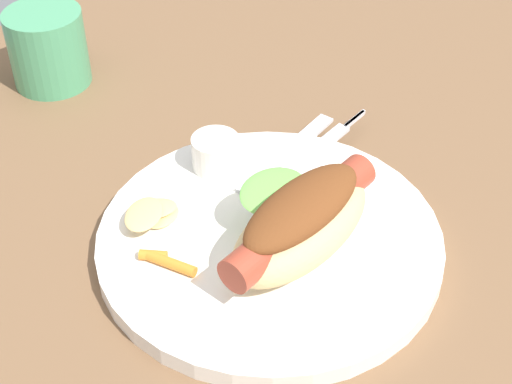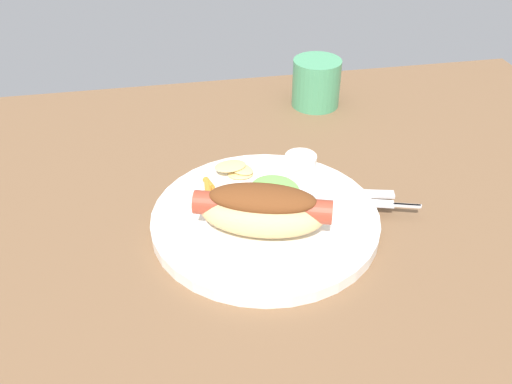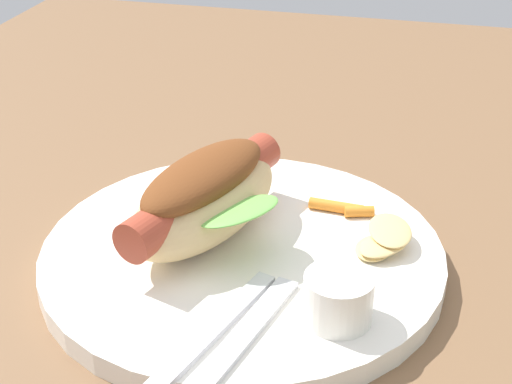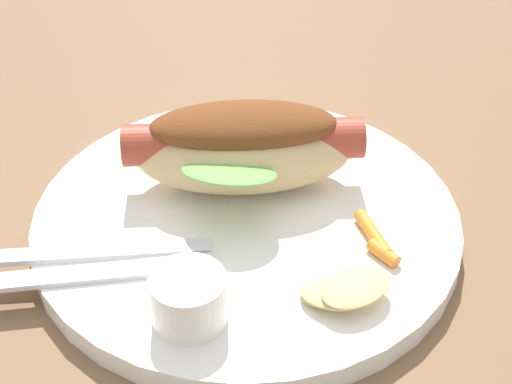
{
  "view_description": "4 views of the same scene",
  "coord_description": "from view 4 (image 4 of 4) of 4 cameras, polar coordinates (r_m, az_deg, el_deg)",
  "views": [
    {
      "loc": [
        -39.01,
        -14.33,
        44.24
      ],
      "look_at": [
        3.12,
        3.04,
        5.35
      ],
      "focal_mm": 54.13,
      "sensor_mm": 36.0,
      "label": 1
    },
    {
      "loc": [
        -8.12,
        -50.96,
        43.41
      ],
      "look_at": [
        1.94,
        3.11,
        4.09
      ],
      "focal_mm": 39.3,
      "sensor_mm": 36.0,
      "label": 2
    },
    {
      "loc": [
        46.21,
        13.73,
        30.78
      ],
      "look_at": [
        3.27,
        2.82,
        6.3
      ],
      "focal_mm": 54.39,
      "sensor_mm": 36.0,
      "label": 3
    },
    {
      "loc": [
        16.2,
        37.13,
        32.55
      ],
      "look_at": [
        2.89,
        3.59,
        4.53
      ],
      "focal_mm": 52.46,
      "sensor_mm": 36.0,
      "label": 4
    }
  ],
  "objects": [
    {
      "name": "hot_dog",
      "position": [
        0.49,
        -0.97,
        3.54
      ],
      "size": [
        15.92,
        11.82,
        5.95
      ],
      "rotation": [
        0.0,
        0.0,
        5.97
      ],
      "color": "#DBB77A",
      "rests_on": "plate"
    },
    {
      "name": "ground_plane",
      "position": [
        0.53,
        1.49,
        -1.73
      ],
      "size": [
        120.0,
        90.0,
        1.8
      ],
      "primitive_type": "cube",
      "color": "brown"
    },
    {
      "name": "knife",
      "position": [
        0.45,
        -11.85,
        -6.07
      ],
      "size": [
        13.69,
        4.6,
        0.36
      ],
      "primitive_type": "cube",
      "rotation": [
        0.0,
        0.0,
        6.05
      ],
      "color": "silver",
      "rests_on": "plate"
    },
    {
      "name": "sauce_ramekin",
      "position": [
        0.41,
        -5.15,
        -8.11
      ],
      "size": [
        4.21,
        4.21,
        3.02
      ],
      "primitive_type": "cylinder",
      "color": "white",
      "rests_on": "plate"
    },
    {
      "name": "fork",
      "position": [
        0.47,
        -13.22,
        -4.58
      ],
      "size": [
        16.11,
        5.84,
        0.4
      ],
      "rotation": [
        0.0,
        0.0,
        5.99
      ],
      "color": "silver",
      "rests_on": "plate"
    },
    {
      "name": "carrot_garnish",
      "position": [
        0.47,
        9.18,
        -3.65
      ],
      "size": [
        1.54,
        4.96,
        0.85
      ],
      "color": "orange",
      "rests_on": "plate"
    },
    {
      "name": "chips_pile",
      "position": [
        0.43,
        6.39,
        -7.51
      ],
      "size": [
        5.72,
        4.46,
        1.45
      ],
      "color": "#E1BE76",
      "rests_on": "plate"
    },
    {
      "name": "plate",
      "position": [
        0.49,
        -0.72,
        -2.18
      ],
      "size": [
        27.79,
        27.79,
        1.6
      ],
      "primitive_type": "cylinder",
      "color": "white",
      "rests_on": "ground_plane"
    }
  ]
}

